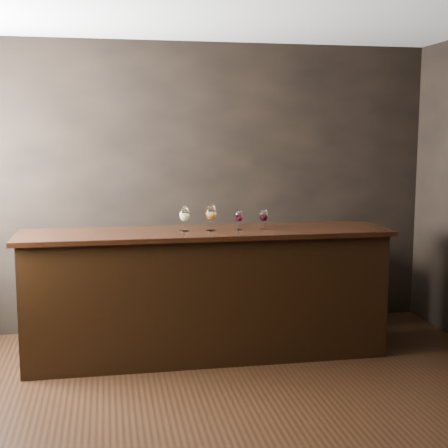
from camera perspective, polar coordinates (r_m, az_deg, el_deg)
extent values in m
plane|color=black|center=(4.35, -0.06, -17.88)|extent=(5.00, 5.00, 0.00)
cube|color=black|center=(6.15, -3.95, 3.38)|extent=(5.00, 0.02, 2.80)
cube|color=black|center=(1.82, 13.31, -8.25)|extent=(5.00, 0.02, 2.80)
cube|color=black|center=(5.42, -1.63, -6.58)|extent=(3.05, 0.68, 1.06)
cube|color=black|center=(5.30, -1.65, -0.80)|extent=(3.15, 0.75, 0.04)
cube|color=black|center=(6.16, 0.02, -5.95)|extent=(2.28, 0.40, 0.82)
cylinder|color=white|center=(5.27, -3.63, -0.61)|extent=(0.07, 0.07, 0.00)
cylinder|color=white|center=(5.27, -3.64, -0.18)|extent=(0.01, 0.01, 0.08)
ellipsoid|color=white|center=(5.25, -3.65, 0.90)|extent=(0.09, 0.09, 0.12)
cylinder|color=white|center=(5.25, -3.65, 1.49)|extent=(0.06, 0.06, 0.01)
ellipsoid|color=#D1DE7A|center=(5.26, -3.65, 0.68)|extent=(0.07, 0.07, 0.06)
cylinder|color=white|center=(5.29, -1.19, -0.57)|extent=(0.08, 0.08, 0.00)
cylinder|color=white|center=(5.29, -1.19, -0.10)|extent=(0.01, 0.01, 0.08)
ellipsoid|color=white|center=(5.27, -1.20, 1.05)|extent=(0.09, 0.09, 0.13)
cylinder|color=white|center=(5.26, -1.20, 1.69)|extent=(0.07, 0.07, 0.01)
ellipsoid|color=#B76420|center=(5.27, -1.20, 0.82)|extent=(0.07, 0.07, 0.06)
cylinder|color=white|center=(5.33, 1.34, -0.51)|extent=(0.06, 0.06, 0.00)
cylinder|color=white|center=(5.32, 1.35, -0.15)|extent=(0.01, 0.01, 0.07)
ellipsoid|color=white|center=(5.31, 1.35, 0.75)|extent=(0.07, 0.07, 0.10)
cylinder|color=white|center=(5.31, 1.35, 1.25)|extent=(0.05, 0.05, 0.01)
ellipsoid|color=black|center=(5.31, 1.35, 0.57)|extent=(0.06, 0.06, 0.05)
cylinder|color=white|center=(5.36, 3.64, -0.47)|extent=(0.06, 0.06, 0.00)
cylinder|color=white|center=(5.36, 3.64, -0.11)|extent=(0.01, 0.01, 0.07)
ellipsoid|color=white|center=(5.35, 3.65, 0.79)|extent=(0.07, 0.07, 0.10)
cylinder|color=white|center=(5.34, 3.65, 1.29)|extent=(0.05, 0.05, 0.01)
ellipsoid|color=black|center=(5.35, 3.65, 0.61)|extent=(0.06, 0.06, 0.05)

